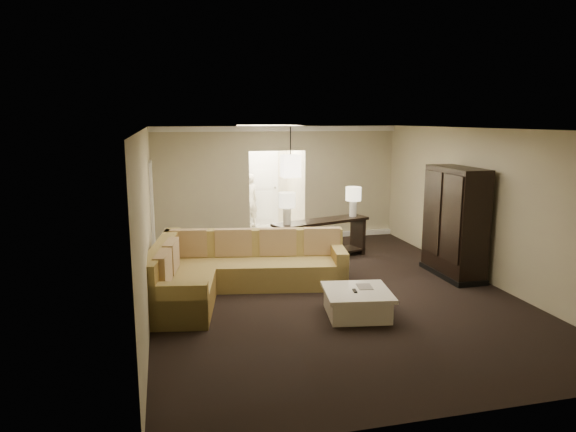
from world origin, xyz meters
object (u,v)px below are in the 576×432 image
object	(u,v)px
coffee_table	(357,302)
drink_table	(325,249)
person	(249,198)
armoire	(454,225)
console_table	(321,236)
sectional_sofa	(232,270)

from	to	relation	value
coffee_table	drink_table	xyz separation A→B (m)	(0.25, 2.40, 0.22)
drink_table	person	xyz separation A→B (m)	(-0.78, 4.40, 0.40)
coffee_table	armoire	size ratio (longest dim) A/B	0.54
console_table	drink_table	world-z (taller)	console_table
drink_table	armoire	bearing A→B (deg)	-22.35
armoire	coffee_table	bearing A→B (deg)	-149.67
sectional_sofa	person	bearing A→B (deg)	87.47
coffee_table	drink_table	bearing A→B (deg)	83.97
console_table	person	distance (m)	3.74
console_table	sectional_sofa	bearing A→B (deg)	-159.45
coffee_table	person	distance (m)	6.85
armoire	drink_table	bearing A→B (deg)	157.65
sectional_sofa	drink_table	bearing A→B (deg)	34.22
console_table	drink_table	xyz separation A→B (m)	(-0.17, -0.80, -0.08)
coffee_table	sectional_sofa	bearing A→B (deg)	138.47
coffee_table	armoire	distance (m)	3.02
person	armoire	bearing A→B (deg)	98.15
console_table	person	size ratio (longest dim) A/B	1.35
coffee_table	console_table	distance (m)	3.24
sectional_sofa	armoire	bearing A→B (deg)	9.50
coffee_table	armoire	bearing A→B (deg)	30.33
sectional_sofa	person	distance (m)	5.43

